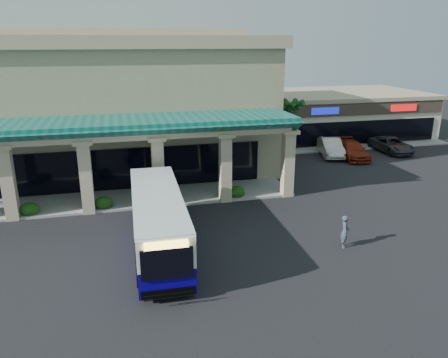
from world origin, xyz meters
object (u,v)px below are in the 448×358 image
object	(u,v)px
car_gray	(391,145)
transit_bus	(158,222)
pedestrian	(345,231)
car_white	(331,147)
car_red	(352,150)

from	to	relation	value
car_gray	transit_bus	bearing A→B (deg)	-147.35
pedestrian	car_white	distance (m)	19.68
car_white	car_gray	distance (m)	6.49
transit_bus	car_white	bearing A→B (deg)	42.70
car_red	car_white	bearing A→B (deg)	152.80
car_red	car_gray	distance (m)	5.03
car_white	car_red	world-z (taller)	car_white
transit_bus	car_gray	size ratio (longest dim) A/B	2.04
transit_bus	car_red	world-z (taller)	transit_bus
transit_bus	pedestrian	size ratio (longest dim) A/B	6.12
pedestrian	car_white	world-z (taller)	pedestrian
pedestrian	car_white	xyz separation A→B (m)	(8.30, 17.84, -0.06)
car_white	car_red	xyz separation A→B (m)	(1.57, -1.15, -0.06)
car_red	pedestrian	bearing A→B (deg)	-111.60
transit_bus	car_white	world-z (taller)	transit_bus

